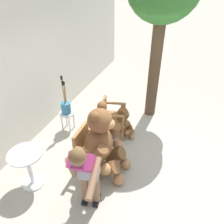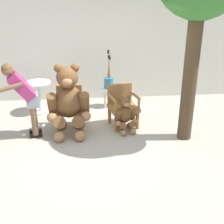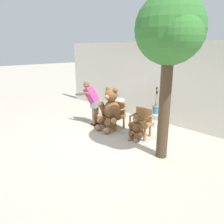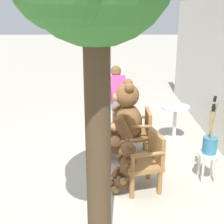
# 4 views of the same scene
# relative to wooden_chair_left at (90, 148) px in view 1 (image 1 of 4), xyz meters

# --- Properties ---
(ground_plane) EXTENTS (60.00, 60.00, 0.00)m
(ground_plane) POSITION_rel_wooden_chair_left_xyz_m (0.55, -0.75, -0.46)
(ground_plane) COLOR #A8A091
(back_wall) EXTENTS (10.00, 0.16, 2.80)m
(back_wall) POSITION_rel_wooden_chair_left_xyz_m (0.55, 1.65, 0.94)
(back_wall) COLOR silver
(back_wall) RESTS_ON ground
(wooden_chair_left) EXTENTS (0.56, 0.53, 0.86)m
(wooden_chair_left) POSITION_rel_wooden_chair_left_xyz_m (0.00, 0.00, 0.00)
(wooden_chair_left) COLOR olive
(wooden_chair_left) RESTS_ON ground
(wooden_chair_right) EXTENTS (0.67, 0.64, 0.86)m
(wooden_chair_right) POSITION_rel_wooden_chair_left_xyz_m (1.08, -0.00, 0.00)
(wooden_chair_right) COLOR olive
(wooden_chair_right) RESTS_ON ground
(teddy_bear_large) EXTENTS (0.84, 0.79, 1.40)m
(teddy_bear_large) POSITION_rel_wooden_chair_left_xyz_m (0.00, -0.26, 0.23)
(teddy_bear_large) COLOR brown
(teddy_bear_large) RESTS_ON ground
(teddy_bear_small) EXTENTS (0.48, 0.48, 0.77)m
(teddy_bear_small) POSITION_rel_wooden_chair_left_xyz_m (1.11, -0.28, -0.09)
(teddy_bear_small) COLOR brown
(teddy_bear_small) RESTS_ON ground
(person_visitor) EXTENTS (0.79, 0.58, 1.48)m
(person_visitor) POSITION_rel_wooden_chair_left_xyz_m (-0.82, -0.34, 0.43)
(person_visitor) COLOR black
(person_visitor) RESTS_ON ground
(white_stool) EXTENTS (0.34, 0.34, 0.46)m
(white_stool) POSITION_rel_wooden_chair_left_xyz_m (0.88, 1.00, -0.11)
(white_stool) COLOR silver
(white_stool) RESTS_ON ground
(brush_bucket) EXTENTS (0.22, 0.22, 0.91)m
(brush_bucket) POSITION_rel_wooden_chair_left_xyz_m (0.88, 1.00, 0.17)
(brush_bucket) COLOR teal
(brush_bucket) RESTS_ON white_stool
(round_side_table) EXTENTS (0.56, 0.56, 0.72)m
(round_side_table) POSITION_rel_wooden_chair_left_xyz_m (-0.72, 0.81, -0.01)
(round_side_table) COLOR silver
(round_side_table) RESTS_ON ground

